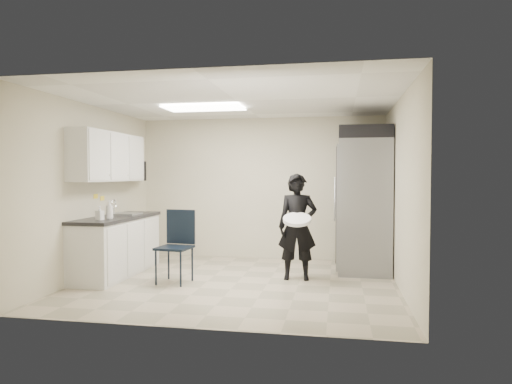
% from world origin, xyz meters
% --- Properties ---
extents(floor, '(4.50, 4.50, 0.00)m').
position_xyz_m(floor, '(0.00, 0.00, 0.00)').
color(floor, tan).
rests_on(floor, ground).
extents(ceiling, '(4.50, 4.50, 0.00)m').
position_xyz_m(ceiling, '(0.00, 0.00, 2.60)').
color(ceiling, white).
rests_on(ceiling, back_wall).
extents(back_wall, '(4.50, 0.00, 4.50)m').
position_xyz_m(back_wall, '(0.00, 2.00, 1.30)').
color(back_wall, beige).
rests_on(back_wall, floor).
extents(left_wall, '(0.00, 4.00, 4.00)m').
position_xyz_m(left_wall, '(-2.25, 0.00, 1.30)').
color(left_wall, beige).
rests_on(left_wall, floor).
extents(right_wall, '(0.00, 4.00, 4.00)m').
position_xyz_m(right_wall, '(2.25, 0.00, 1.30)').
color(right_wall, beige).
rests_on(right_wall, floor).
extents(ceiling_panel, '(1.20, 0.60, 0.02)m').
position_xyz_m(ceiling_panel, '(-0.60, 0.40, 2.57)').
color(ceiling_panel, white).
rests_on(ceiling_panel, ceiling).
extents(lower_counter, '(0.60, 1.90, 0.86)m').
position_xyz_m(lower_counter, '(-1.95, 0.20, 0.43)').
color(lower_counter, silver).
rests_on(lower_counter, floor).
extents(countertop, '(0.64, 1.95, 0.05)m').
position_xyz_m(countertop, '(-1.95, 0.20, 0.89)').
color(countertop, black).
rests_on(countertop, lower_counter).
extents(sink, '(0.42, 0.40, 0.14)m').
position_xyz_m(sink, '(-1.93, 0.45, 0.87)').
color(sink, gray).
rests_on(sink, countertop).
extents(faucet, '(0.02, 0.02, 0.24)m').
position_xyz_m(faucet, '(-2.13, 0.45, 1.02)').
color(faucet, silver).
rests_on(faucet, countertop).
extents(upper_cabinets, '(0.35, 1.80, 0.75)m').
position_xyz_m(upper_cabinets, '(-2.08, 0.20, 1.83)').
color(upper_cabinets, silver).
rests_on(upper_cabinets, left_wall).
extents(towel_dispenser, '(0.22, 0.30, 0.35)m').
position_xyz_m(towel_dispenser, '(-2.14, 1.35, 1.62)').
color(towel_dispenser, black).
rests_on(towel_dispenser, left_wall).
extents(notice_sticker_left, '(0.00, 0.12, 0.07)m').
position_xyz_m(notice_sticker_left, '(-2.24, 0.10, 1.22)').
color(notice_sticker_left, yellow).
rests_on(notice_sticker_left, left_wall).
extents(notice_sticker_right, '(0.00, 0.12, 0.07)m').
position_xyz_m(notice_sticker_right, '(-2.24, 0.30, 1.18)').
color(notice_sticker_right, yellow).
rests_on(notice_sticker_right, left_wall).
extents(commercial_fridge, '(0.80, 1.35, 2.10)m').
position_xyz_m(commercial_fridge, '(1.83, 1.27, 1.05)').
color(commercial_fridge, gray).
rests_on(commercial_fridge, floor).
extents(fridge_compressor, '(0.80, 1.35, 0.20)m').
position_xyz_m(fridge_compressor, '(1.83, 1.27, 2.20)').
color(fridge_compressor, black).
rests_on(fridge_compressor, commercial_fridge).
extents(folding_chair, '(0.50, 0.50, 1.01)m').
position_xyz_m(folding_chair, '(-0.88, -0.17, 0.51)').
color(folding_chair, black).
rests_on(folding_chair, floor).
extents(man_tuxedo, '(0.60, 0.42, 1.57)m').
position_xyz_m(man_tuxedo, '(0.84, 0.37, 0.78)').
color(man_tuxedo, black).
rests_on(man_tuxedo, floor).
extents(bucket_lid, '(0.43, 0.43, 0.05)m').
position_xyz_m(bucket_lid, '(0.85, 0.12, 0.91)').
color(bucket_lid, white).
rests_on(bucket_lid, man_tuxedo).
extents(soap_bottle_a, '(0.11, 0.11, 0.27)m').
position_xyz_m(soap_bottle_a, '(-1.83, -0.26, 1.05)').
color(soap_bottle_a, silver).
rests_on(soap_bottle_a, countertop).
extents(soap_bottle_b, '(0.11, 0.11, 0.20)m').
position_xyz_m(soap_bottle_b, '(-1.89, -0.41, 1.01)').
color(soap_bottle_b, '#9FA0AB').
rests_on(soap_bottle_b, countertop).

